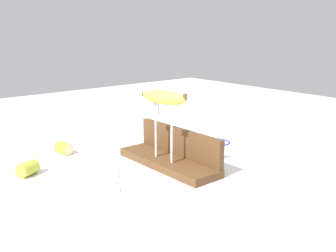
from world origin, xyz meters
The scene contains 9 objects.
ground_plane centered at (0.00, 0.00, 0.00)m, with size 3.00×3.00×0.00m, color silver.
wooden_board centered at (0.00, 0.00, 0.01)m, with size 0.35×0.11×0.02m, color brown.
board_backstop centered at (0.00, 0.05, 0.07)m, with size 0.35×0.02×0.08m, color brown.
fork_stand_center centered at (0.00, -0.02, 0.12)m, with size 0.10×0.01×0.17m.
banana_raised_center centered at (0.00, -0.02, 0.21)m, with size 0.16×0.07×0.04m.
fork_fallen_near centered at (0.03, -0.20, 0.00)m, with size 0.14×0.11×0.01m.
banana_chunk_near centered at (-0.19, -0.35, 0.02)m, with size 0.06×0.07×0.04m.
banana_chunk_far centered at (-0.31, -0.19, 0.02)m, with size 0.06×0.05×0.04m.
wire_coil centered at (-0.07, 0.29, 0.00)m, with size 0.09×0.09×0.01m, color #1E2DA5.
Camera 1 is at (0.84, -0.71, 0.40)m, focal length 41.43 mm.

